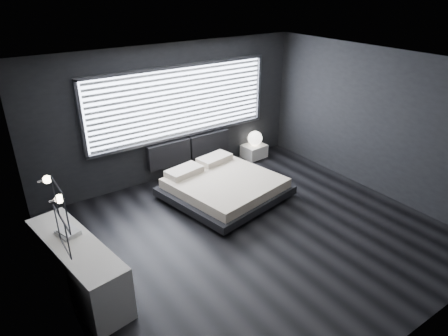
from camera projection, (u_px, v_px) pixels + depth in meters
room at (255, 158)px, 6.16m from camera, size 6.04×6.00×2.80m
window at (181, 102)px, 8.18m from camera, size 4.14×0.09×1.52m
headboard at (190, 149)px, 8.65m from camera, size 1.96×0.16×0.52m
sconce_near at (59, 199)px, 4.64m from camera, size 0.18×0.11×0.11m
sconce_far at (47, 180)px, 5.09m from camera, size 0.18×0.11×0.11m
wall_art_upper at (61, 205)px, 4.04m from camera, size 0.01×0.48×0.48m
wall_art_lower at (62, 232)px, 4.43m from camera, size 0.01×0.48×0.48m
bed at (224, 186)px, 7.80m from camera, size 2.37×2.30×0.53m
nightstand at (254, 151)px, 9.59m from camera, size 0.56×0.48×0.31m
orb_lamp at (255, 138)px, 9.45m from camera, size 0.35×0.35×0.35m
dresser at (78, 266)px, 5.40m from camera, size 0.86×2.03×0.79m
book_stack at (68, 232)px, 5.40m from camera, size 0.31×0.37×0.07m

